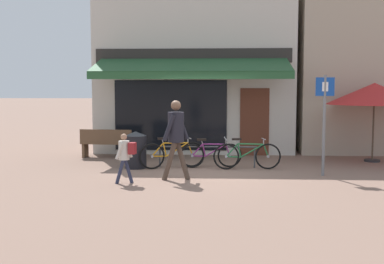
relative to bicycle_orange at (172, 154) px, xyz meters
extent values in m
plane|color=#846656|center=(0.83, -0.62, -0.37)|extent=(160.00, 160.00, 0.00)
cube|color=beige|center=(0.40, 4.06, 2.53)|extent=(6.42, 3.00, 5.80)
cube|color=black|center=(-0.30, 2.54, 0.88)|extent=(3.53, 0.04, 2.20)
cube|color=#5B2D1E|center=(2.33, 2.54, 0.68)|extent=(0.90, 0.04, 2.10)
cube|color=#282623|center=(0.40, 2.54, 2.73)|extent=(6.10, 0.06, 0.44)
cube|color=#23512D|center=(0.40, 1.72, 2.41)|extent=(5.78, 1.70, 0.50)
cube|color=#23512D|center=(0.40, 0.88, 2.08)|extent=(5.78, 0.03, 0.20)
cube|color=tan|center=(6.48, 4.56, 2.79)|extent=(5.34, 4.00, 6.32)
cylinder|color=#47494F|center=(0.91, 0.19, 0.18)|extent=(2.62, 0.04, 0.04)
cylinder|color=#47494F|center=(-0.35, 0.19, -0.09)|extent=(0.04, 0.04, 0.55)
cylinder|color=#47494F|center=(2.17, 0.19, -0.09)|extent=(0.04, 0.04, 0.55)
torus|color=black|center=(0.52, 0.21, -0.03)|extent=(0.65, 0.31, 0.68)
cylinder|color=#9E9EA3|center=(0.52, 0.21, -0.03)|extent=(0.09, 0.08, 0.07)
torus|color=black|center=(-0.51, -0.20, -0.03)|extent=(0.65, 0.31, 0.68)
cylinder|color=#9E9EA3|center=(-0.51, -0.20, -0.03)|extent=(0.09, 0.08, 0.07)
cylinder|color=orange|center=(0.13, 0.05, 0.12)|extent=(0.58, 0.25, 0.37)
cylinder|color=orange|center=(0.09, 0.03, 0.30)|extent=(0.64, 0.29, 0.05)
cylinder|color=orange|center=(-0.19, -0.08, 0.13)|extent=(0.12, 0.08, 0.36)
cylinder|color=orange|center=(-0.33, -0.13, -0.04)|extent=(0.37, 0.18, 0.05)
cylinder|color=orange|center=(-0.36, -0.15, 0.14)|extent=(0.32, 0.15, 0.36)
cylinder|color=orange|center=(0.46, 0.18, 0.13)|extent=(0.15, 0.09, 0.33)
cylinder|color=#9E9EA3|center=(-0.24, -0.10, 0.36)|extent=(0.06, 0.04, 0.11)
cube|color=black|center=(-0.25, -0.11, 0.43)|extent=(0.26, 0.18, 0.05)
cylinder|color=#9E9EA3|center=(0.41, 0.16, 0.36)|extent=(0.03, 0.04, 0.14)
cylinder|color=#9E9EA3|center=(0.41, 0.16, 0.43)|extent=(0.22, 0.49, 0.03)
torus|color=black|center=(1.51, 0.20, -0.05)|extent=(0.66, 0.20, 0.65)
cylinder|color=#9E9EA3|center=(1.51, 0.20, -0.05)|extent=(0.08, 0.08, 0.08)
torus|color=black|center=(0.52, 0.05, -0.05)|extent=(0.66, 0.20, 0.65)
cylinder|color=#9E9EA3|center=(0.52, 0.05, -0.05)|extent=(0.08, 0.08, 0.08)
cylinder|color=#892D7A|center=(1.14, 0.13, 0.10)|extent=(0.56, 0.09, 0.35)
cylinder|color=#892D7A|center=(1.11, 0.11, 0.26)|extent=(0.61, 0.13, 0.05)
cylinder|color=#892D7A|center=(0.84, 0.09, 0.10)|extent=(0.12, 0.09, 0.34)
cylinder|color=#892D7A|center=(0.70, 0.08, -0.05)|extent=(0.35, 0.09, 0.05)
cylinder|color=#892D7A|center=(0.66, 0.06, 0.11)|extent=(0.30, 0.05, 0.34)
cylinder|color=#892D7A|center=(1.46, 0.18, 0.10)|extent=(0.15, 0.09, 0.31)
cylinder|color=#9E9EA3|center=(0.79, 0.06, 0.32)|extent=(0.06, 0.05, 0.11)
cube|color=black|center=(0.77, 0.05, 0.39)|extent=(0.25, 0.14, 0.06)
cylinder|color=#9E9EA3|center=(1.41, 0.15, 0.32)|extent=(0.03, 0.04, 0.14)
cylinder|color=#9E9EA3|center=(1.41, 0.15, 0.39)|extent=(0.10, 0.52, 0.07)
torus|color=black|center=(2.51, -0.02, -0.03)|extent=(0.68, 0.12, 0.68)
cylinder|color=#9E9EA3|center=(2.51, -0.02, -0.03)|extent=(0.08, 0.07, 0.07)
torus|color=black|center=(1.42, -0.12, -0.03)|extent=(0.68, 0.12, 0.68)
cylinder|color=#9E9EA3|center=(1.42, -0.12, -0.03)|extent=(0.08, 0.07, 0.07)
cylinder|color=#23703D|center=(2.09, -0.06, 0.12)|extent=(0.61, 0.09, 0.36)
cylinder|color=#23703D|center=(2.05, -0.06, 0.29)|extent=(0.67, 0.09, 0.05)
cylinder|color=#23703D|center=(1.76, -0.09, 0.13)|extent=(0.12, 0.03, 0.36)
cylinder|color=#23703D|center=(1.61, -0.10, -0.04)|extent=(0.38, 0.07, 0.05)
cylinder|color=#23703D|center=(1.57, -0.10, 0.13)|extent=(0.33, 0.07, 0.35)
cylinder|color=#23703D|center=(2.45, -0.03, 0.13)|extent=(0.15, 0.04, 0.33)
cylinder|color=#9E9EA3|center=(1.70, -0.09, 0.35)|extent=(0.05, 0.03, 0.11)
cube|color=black|center=(1.69, -0.09, 0.42)|extent=(0.25, 0.12, 0.05)
cylinder|color=#9E9EA3|center=(2.39, -0.03, 0.35)|extent=(0.03, 0.03, 0.14)
cylinder|color=#9E9EA3|center=(2.39, -0.02, 0.42)|extent=(0.07, 0.52, 0.03)
cylinder|color=#47382D|center=(0.11, -1.64, 0.07)|extent=(0.38, 0.18, 0.91)
cylinder|color=#47382D|center=(0.39, -1.49, 0.07)|extent=(0.38, 0.18, 0.91)
cylinder|color=black|center=(0.25, -1.56, 0.85)|extent=(0.43, 0.43, 0.69)
sphere|color=brown|center=(0.25, -1.56, 1.34)|extent=(0.23, 0.23, 0.23)
cylinder|color=black|center=(0.39, -1.37, 0.85)|extent=(0.31, 0.12, 0.61)
cylinder|color=black|center=(0.11, -1.76, 0.85)|extent=(0.31, 0.12, 0.61)
cylinder|color=#282D47|center=(-0.94, -2.12, -0.11)|extent=(0.24, 0.10, 0.55)
cylinder|color=#282D47|center=(-0.78, -2.00, -0.11)|extent=(0.24, 0.10, 0.55)
cylinder|color=beige|center=(-0.86, -2.06, 0.37)|extent=(0.27, 0.27, 0.42)
sphere|color=#A87A5B|center=(-0.86, -2.06, 0.67)|extent=(0.14, 0.14, 0.14)
cylinder|color=beige|center=(-0.78, -1.93, 0.37)|extent=(0.20, 0.09, 0.37)
cylinder|color=beige|center=(-0.94, -2.19, 0.37)|extent=(0.20, 0.09, 0.37)
cube|color=maroon|center=(-0.67, -2.08, 0.42)|extent=(0.16, 0.22, 0.25)
cylinder|color=black|center=(-0.96, -0.03, 0.06)|extent=(0.56, 0.56, 0.86)
cone|color=#33353A|center=(-0.96, -0.03, 0.55)|extent=(0.58, 0.58, 0.11)
cylinder|color=slate|center=(3.74, -0.87, 0.84)|extent=(0.07, 0.07, 2.42)
cube|color=#14429E|center=(3.74, -0.88, 1.77)|extent=(0.44, 0.02, 0.44)
cube|color=white|center=(3.74, -0.89, 1.77)|extent=(0.14, 0.01, 0.22)
cylinder|color=#4C3D2D|center=(5.63, 1.47, 0.73)|extent=(0.05, 0.05, 2.20)
cone|color=red|center=(5.63, 1.47, 1.58)|extent=(2.71, 2.71, 0.61)
cylinder|color=#262628|center=(5.63, 1.47, -0.34)|extent=(0.44, 0.44, 0.06)
cube|color=brown|center=(-2.14, 1.80, 0.08)|extent=(1.63, 0.59, 0.06)
cube|color=brown|center=(-2.16, 1.61, 0.30)|extent=(1.60, 0.20, 0.40)
cube|color=brown|center=(-2.86, 1.86, -0.14)|extent=(0.11, 0.36, 0.45)
cube|color=brown|center=(-1.43, 1.73, -0.14)|extent=(0.11, 0.36, 0.45)
camera|label=1|loc=(1.27, -12.49, 1.76)|focal=45.00mm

